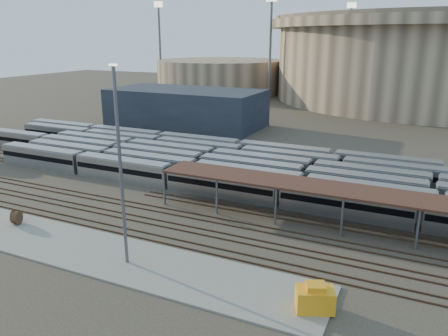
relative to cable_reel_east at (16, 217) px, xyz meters
The scene contains 14 objects.
ground 25.42m from the cable_reel_east, 31.56° to the left, with size 420.00×420.00×0.00m, color #383026.
apron 16.76m from the cable_reel_east, ahead, with size 50.00×9.00×0.20m, color gray.
subway_trains 38.78m from the cable_reel_east, 55.07° to the left, with size 131.91×23.90×3.60m.
inspection_shed 47.09m from the cable_reel_east, 21.61° to the left, with size 60.30×6.00×5.30m.
empty_tracks 23.19m from the cable_reel_east, 20.96° to the left, with size 170.00×9.62×0.18m.
stadium 160.96m from the cable_reel_east, 73.08° to the left, with size 124.00×124.00×32.50m.
secondary_arena 148.45m from the cable_reel_east, 104.99° to the left, with size 56.00×56.00×14.00m, color tan.
service_building 69.69m from the cable_reel_east, 101.07° to the left, with size 42.00×20.00×10.00m, color #1E232D.
floodlight_0 125.10m from the cable_reel_east, 93.88° to the left, with size 4.00×1.00×38.40m.
floodlight_1 148.87m from the cable_reel_east, 115.43° to the left, with size 4.00×1.00×38.40m.
floodlight_3 174.77m from the cable_reel_east, 86.16° to the left, with size 4.00×1.00×38.40m.
cable_reel_east is the anchor object (origin of this frame).
yard_light_pole 21.86m from the cable_reel_east, ahead, with size 0.82×0.36×21.16m.
yellow_equipment 40.20m from the cable_reel_east, ahead, with size 3.36×2.10×2.10m, color orange.
Camera 1 is at (25.49, -49.78, 23.84)m, focal length 35.00 mm.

